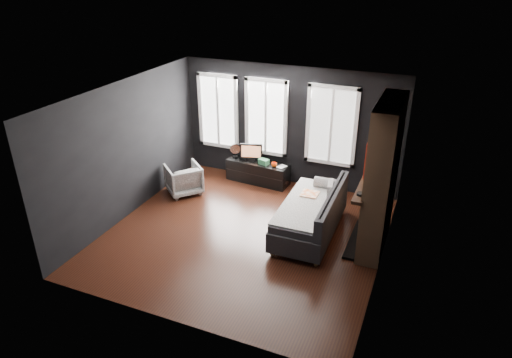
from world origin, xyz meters
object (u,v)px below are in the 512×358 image
at_px(armchair, 184,178).
at_px(media_console, 258,172).
at_px(monitor, 251,151).
at_px(book, 279,162).
at_px(mantel_vase, 371,167).
at_px(mug, 274,164).
at_px(sofa, 310,211).

xyz_separation_m(armchair, media_console, (1.32, 1.13, -0.11)).
bearing_deg(monitor, book, -18.85).
bearing_deg(mantel_vase, media_console, 156.87).
height_order(monitor, mug, monitor).
distance_m(media_console, mug, 0.55).
height_order(media_console, mug, mug).
xyz_separation_m(media_console, mantel_vase, (2.68, -1.15, 1.06)).
height_order(sofa, mug, sofa).
bearing_deg(media_console, book, 1.29).
distance_m(armchair, media_console, 1.74).
relative_size(mug, mantel_vase, 0.73).
relative_size(armchair, mug, 5.77).
xyz_separation_m(monitor, book, (0.71, -0.05, -0.12)).
distance_m(armchair, mantel_vase, 4.11).
distance_m(media_console, book, 0.64).
bearing_deg(book, media_console, 176.30).
xyz_separation_m(media_console, book, (0.53, -0.03, 0.36)).
height_order(sofa, armchair, sofa).
relative_size(armchair, monitor, 1.40).
relative_size(sofa, mantel_vase, 12.46).
relative_size(media_console, mug, 11.69).
distance_m(media_console, mantel_vase, 3.10).
bearing_deg(mug, mantel_vase, -24.67).
distance_m(media_console, monitor, 0.52).
distance_m(sofa, book, 2.04).
relative_size(armchair, media_console, 0.49).
bearing_deg(monitor, sofa, -55.96).
height_order(media_console, monitor, monitor).
xyz_separation_m(book, mantel_vase, (2.16, -1.11, 0.70)).
bearing_deg(book, monitor, 175.68).
bearing_deg(mug, armchair, -149.92).
bearing_deg(mantel_vase, monitor, 157.85).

